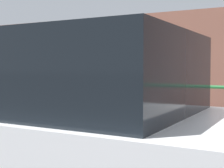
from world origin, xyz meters
The scene contains 6 objects.
sidewalk_curb centered at (0.00, 1.44, 0.06)m, with size 36.00×2.88×0.13m, color gray.
parking_meter centered at (-0.10, 0.35, 1.16)m, with size 0.16×0.17×1.45m.
pedestrian_at_meter centered at (-0.76, 0.52, 1.12)m, with size 0.67×0.50×1.73m.
parked_hatchback_white centered at (0.06, -1.23, 0.92)m, with size 4.03×1.84×1.81m.
background_railing centered at (0.00, 2.63, 0.90)m, with size 24.06×0.06×1.07m.
backdrop_wall centered at (0.00, 5.23, 1.52)m, with size 32.00×0.50×3.04m, color brown.
Camera 1 is at (1.63, -3.64, 1.53)m, focal length 52.78 mm.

